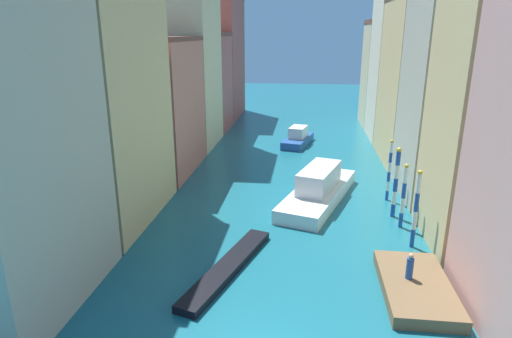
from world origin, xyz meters
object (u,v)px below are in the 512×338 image
mooring_pole_0 (416,209)px  vaporetto_white (319,189)px  waterfront_dock (416,287)px  gondola_black (228,267)px  motorboat_0 (298,138)px  person_on_dock (410,267)px  mooring_pole_1 (403,196)px  mooring_pole_3 (389,170)px  mooring_pole_2 (396,182)px

mooring_pole_0 → vaporetto_white: (-5.68, 7.24, -1.58)m
waterfront_dock → gondola_black: bearing=174.3°
gondola_black → waterfront_dock: bearing=-5.7°
motorboat_0 → mooring_pole_0: bearing=-72.8°
person_on_dock → motorboat_0: bearing=102.2°
mooring_pole_1 → mooring_pole_3: mooring_pole_3 is taller
mooring_pole_0 → vaporetto_white: size_ratio=0.42×
mooring_pole_1 → motorboat_0: mooring_pole_1 is taller
mooring_pole_2 → person_on_dock: bearing=-95.5°
mooring_pole_2 → mooring_pole_3: size_ratio=1.05×
mooring_pole_3 → vaporetto_white: size_ratio=0.41×
person_on_dock → mooring_pole_0: (1.26, 4.90, 1.26)m
waterfront_dock → mooring_pole_1: size_ratio=1.39×
mooring_pole_0 → mooring_pole_2: bearing=94.2°
person_on_dock → mooring_pole_0: bearing=75.5°
waterfront_dock → mooring_pole_0: size_ratio=1.26×
waterfront_dock → mooring_pole_2: mooring_pole_2 is taller
person_on_dock → gondola_black: person_on_dock is taller
waterfront_dock → gondola_black: 10.04m
waterfront_dock → person_on_dock: (-0.33, 0.27, 0.98)m
vaporetto_white → person_on_dock: bearing=-70.0°
mooring_pole_3 → motorboat_0: bearing=113.7°
mooring_pole_2 → mooring_pole_3: bearing=87.8°
motorboat_0 → gondola_black: bearing=-96.1°
gondola_black → vaporetto_white: bearing=65.3°
mooring_pole_1 → motorboat_0: (-7.64, 22.35, -1.55)m
vaporetto_white → mooring_pole_2: bearing=-25.7°
gondola_black → motorboat_0: (3.13, 29.38, 0.56)m
person_on_dock → mooring_pole_0: size_ratio=0.28×
mooring_pole_2 → gondola_black: 14.00m
mooring_pole_2 → gondola_black: bearing=-140.1°
gondola_black → mooring_pole_0: bearing=20.9°
waterfront_dock → gondola_black: waterfront_dock is taller
mooring_pole_2 → motorboat_0: 21.92m
mooring_pole_2 → gondola_black: size_ratio=0.57×
mooring_pole_1 → vaporetto_white: (-5.53, 4.38, -1.34)m
mooring_pole_3 → vaporetto_white: 5.71m
mooring_pole_1 → mooring_pole_0: bearing=-87.1°
mooring_pole_1 → gondola_black: bearing=-146.9°
waterfront_dock → mooring_pole_2: size_ratio=1.22×
waterfront_dock → person_on_dock: size_ratio=4.47×
mooring_pole_1 → gondola_black: mooring_pole_1 is taller
mooring_pole_0 → waterfront_dock: bearing=-100.2°
gondola_black → mooring_pole_1: bearing=33.1°
vaporetto_white → gondola_black: vaporetto_white is taller
person_on_dock → mooring_pole_1: size_ratio=0.31×
mooring_pole_3 → gondola_black: bearing=-131.4°
mooring_pole_1 → gondola_black: size_ratio=0.50×
vaporetto_white → gondola_black: 12.58m
motorboat_0 → vaporetto_white: bearing=-83.3°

